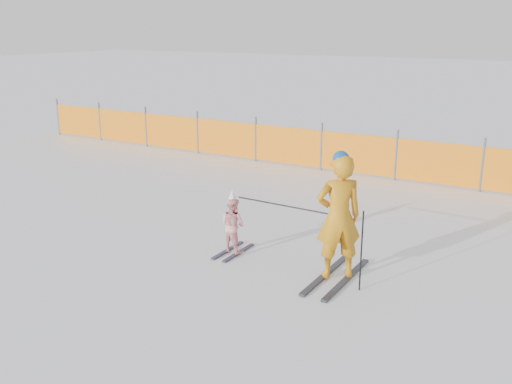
{
  "coord_description": "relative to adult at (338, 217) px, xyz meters",
  "views": [
    {
      "loc": [
        4.67,
        -7.36,
        3.68
      ],
      "look_at": [
        0.0,
        0.5,
        1.0
      ],
      "focal_mm": 40.0,
      "sensor_mm": 36.0,
      "label": 1
    }
  ],
  "objects": [
    {
      "name": "ground",
      "position": [
        -1.67,
        -0.07,
        -0.98
      ],
      "size": [
        120.0,
        120.0,
        0.0
      ],
      "primitive_type": "plane",
      "color": "white",
      "rests_on": "ground"
    },
    {
      "name": "adult",
      "position": [
        0.0,
        0.0,
        0.0
      ],
      "size": [
        0.82,
        1.67,
        1.97
      ],
      "color": "black",
      "rests_on": "ground"
    },
    {
      "name": "child",
      "position": [
        -1.89,
        0.05,
        -0.48
      ],
      "size": [
        0.51,
        0.9,
        1.11
      ],
      "color": "black",
      "rests_on": "ground"
    },
    {
      "name": "safety_fence",
      "position": [
        -5.14,
        6.03,
        -0.43
      ],
      "size": [
        15.91,
        0.06,
        1.25
      ],
      "color": "#595960",
      "rests_on": "ground"
    },
    {
      "name": "ski_poles",
      "position": [
        -0.36,
        -0.07,
        -0.16
      ],
      "size": [
        2.23,
        0.27,
        1.2
      ],
      "color": "black",
      "rests_on": "ground"
    }
  ]
}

